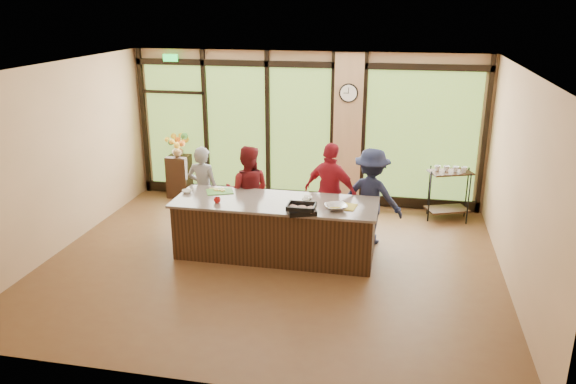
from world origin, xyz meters
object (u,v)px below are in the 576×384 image
at_px(island_base, 275,229).
at_px(roasting_pan, 301,211).
at_px(cook_right, 371,197).
at_px(flower_stand, 179,176).
at_px(bar_cart, 449,188).
at_px(cook_left, 203,190).

bearing_deg(island_base, roasting_pan, -42.04).
relative_size(cook_right, roasting_pan, 3.98).
relative_size(island_base, roasting_pan, 7.54).
distance_m(island_base, cook_right, 1.70).
bearing_deg(flower_stand, roasting_pan, -43.10).
bearing_deg(cook_right, island_base, 44.93).
bearing_deg(cook_right, flower_stand, -6.12).
bearing_deg(cook_right, bar_cart, -118.23).
height_order(island_base, bar_cart, bar_cart).
distance_m(cook_left, cook_right, 2.90).
bearing_deg(flower_stand, cook_right, -22.14).
bearing_deg(bar_cart, cook_right, -155.80).
bearing_deg(flower_stand, bar_cart, -2.73).
distance_m(cook_left, flower_stand, 2.10).
bearing_deg(roasting_pan, flower_stand, 115.39).
height_order(flower_stand, bar_cart, bar_cart).
bearing_deg(flower_stand, island_base, -43.28).
xyz_separation_m(roasting_pan, flower_stand, (-3.10, 2.90, -0.52)).
bearing_deg(cook_left, island_base, 160.42).
height_order(island_base, flower_stand, island_base).
bearing_deg(cook_left, cook_right, -171.43).
height_order(island_base, cook_right, cook_right).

